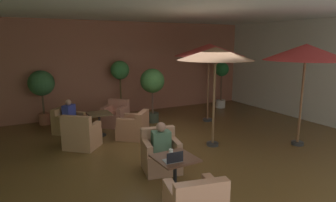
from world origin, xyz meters
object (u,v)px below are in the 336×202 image
(armchair_front_right_south, at_px, (134,128))
(iced_drink_cup, at_px, (171,152))
(cafe_table_front_left, at_px, (175,165))
(armchair_front_right_east, at_px, (82,136))
(cafe_table_front_right, at_px, (99,119))
(open_laptop, at_px, (174,159))
(patio_umbrella_near_wall, at_px, (306,53))
(potted_tree_right_corner, at_px, (152,84))
(armchair_front_right_west, at_px, (116,116))
(patio_umbrella_center_beige, at_px, (209,50))
(armchair_front_right_north, at_px, (69,123))
(potted_tree_left_corner, at_px, (42,86))
(patron_by_window, at_px, (69,111))
(potted_tree_mid_left, at_px, (222,76))
(armchair_front_left_east, at_px, (161,155))
(potted_tree_mid_right, at_px, (120,77))
(patio_umbrella_tall_red, at_px, (215,55))
(patron_blue_shirt, at_px, (161,139))

(armchair_front_right_south, xyz_separation_m, iced_drink_cup, (-0.44, -3.14, 0.44))
(cafe_table_front_left, relative_size, armchair_front_right_east, 0.70)
(cafe_table_front_right, distance_m, open_laptop, 4.14)
(patio_umbrella_near_wall, xyz_separation_m, potted_tree_right_corner, (-2.58, 3.87, -1.14))
(armchair_front_right_west, relative_size, patio_umbrella_center_beige, 0.39)
(armchair_front_right_north, height_order, patio_umbrella_center_beige, patio_umbrella_center_beige)
(armchair_front_right_north, bearing_deg, iced_drink_cup, -75.61)
(armchair_front_right_west, xyz_separation_m, open_laptop, (-0.45, -4.91, 0.41))
(patio_umbrella_center_beige, height_order, potted_tree_left_corner, patio_umbrella_center_beige)
(potted_tree_right_corner, xyz_separation_m, patron_by_window, (-2.76, 0.08, -0.66))
(cafe_table_front_right, relative_size, potted_tree_mid_left, 0.36)
(armchair_front_right_south, distance_m, iced_drink_cup, 3.20)
(patio_umbrella_center_beige, xyz_separation_m, patio_umbrella_near_wall, (0.79, -3.13, 0.00))
(armchair_front_right_north, height_order, patio_umbrella_near_wall, patio_umbrella_near_wall)
(armchair_front_right_west, height_order, open_laptop, open_laptop)
(armchair_front_right_south, bearing_deg, patio_umbrella_near_wall, -34.21)
(armchair_front_left_east, xyz_separation_m, potted_tree_mid_right, (0.71, 4.93, 1.15))
(patio_umbrella_tall_red, bearing_deg, armchair_front_right_west, 120.24)
(cafe_table_front_right, bearing_deg, armchair_front_right_north, 136.49)
(armchair_front_right_west, distance_m, patio_umbrella_center_beige, 3.85)
(armchair_front_right_west, bearing_deg, cafe_table_front_right, -132.96)
(cafe_table_front_left, distance_m, armchair_front_right_north, 4.85)
(patio_umbrella_tall_red, height_order, patio_umbrella_near_wall, patio_umbrella_near_wall)
(armchair_front_right_north, bearing_deg, armchair_front_left_east, -69.64)
(armchair_front_right_south, distance_m, open_laptop, 3.52)
(armchair_front_right_west, distance_m, patio_umbrella_tall_red, 4.08)
(armchair_front_right_west, bearing_deg, armchair_front_right_north, -178.32)
(cafe_table_front_left, height_order, patio_umbrella_near_wall, patio_umbrella_near_wall)
(armchair_front_right_north, bearing_deg, armchair_front_right_west, 1.68)
(armchair_front_right_east, bearing_deg, cafe_table_front_left, -70.79)
(patio_umbrella_tall_red, distance_m, open_laptop, 3.36)
(armchair_front_right_west, height_order, patio_umbrella_near_wall, patio_umbrella_near_wall)
(armchair_front_right_south, distance_m, potted_tree_left_corner, 3.65)
(armchair_front_left_east, relative_size, patron_blue_shirt, 1.41)
(armchair_front_right_south, height_order, patio_umbrella_near_wall, patio_umbrella_near_wall)
(patio_umbrella_near_wall, distance_m, open_laptop, 4.73)
(potted_tree_left_corner, bearing_deg, potted_tree_right_corner, -22.70)
(potted_tree_left_corner, distance_m, potted_tree_mid_right, 2.69)
(iced_drink_cup, distance_m, open_laptop, 0.32)
(armchair_front_right_north, height_order, potted_tree_mid_right, potted_tree_mid_right)
(armchair_front_right_east, xyz_separation_m, patio_umbrella_tall_red, (3.18, -1.41, 2.10))
(armchair_front_right_south, bearing_deg, armchair_front_right_east, -174.20)
(armchair_front_left_east, relative_size, armchair_front_right_east, 0.84)
(armchair_front_right_south, relative_size, potted_tree_mid_left, 0.56)
(armchair_front_right_east, height_order, patron_by_window, patron_by_window)
(cafe_table_front_right, bearing_deg, armchair_front_right_west, 47.04)
(potted_tree_mid_left, distance_m, patron_by_window, 6.36)
(armchair_front_right_north, bearing_deg, armchair_front_right_south, -41.42)
(patio_umbrella_center_beige, bearing_deg, armchair_front_right_west, 163.81)
(armchair_front_right_south, xyz_separation_m, patio_umbrella_center_beige, (2.97, 0.57, 2.17))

